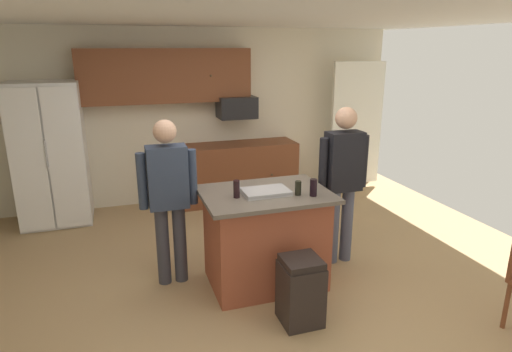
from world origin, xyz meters
TOP-DOWN VIEW (x-y plane):
  - floor at (0.00, 0.00)m, footprint 7.04×7.04m
  - ceiling at (0.00, 0.00)m, footprint 7.04×7.04m
  - back_wall at (0.00, 2.80)m, footprint 6.40×0.10m
  - french_door_window_panel at (2.60, 2.40)m, footprint 0.90×0.06m
  - cabinet_run_upper at (-0.40, 2.60)m, footprint 2.40×0.38m
  - cabinet_run_lower at (0.60, 2.48)m, footprint 1.80×0.63m
  - refrigerator at (-2.00, 2.38)m, footprint 0.88×0.76m
  - microwave_over_range at (0.60, 2.50)m, footprint 0.56×0.40m
  - kitchen_island at (0.17, -0.03)m, footprint 1.24×0.90m
  - person_guest_right at (-0.72, 0.27)m, footprint 0.57×0.22m
  - person_guest_left at (1.12, 0.15)m, footprint 0.57×0.23m
  - glass_pilsner at (0.56, -0.28)m, footprint 0.07×0.07m
  - glass_stout_tall at (-0.13, -0.10)m, footprint 0.06×0.06m
  - tumbler_amber at (0.44, -0.21)m, footprint 0.06×0.06m
  - serving_tray at (0.16, -0.08)m, footprint 0.44×0.30m
  - trash_bin at (0.24, -0.77)m, footprint 0.34×0.34m

SIDE VIEW (x-z plane):
  - floor at x=0.00m, z-range 0.00..0.00m
  - trash_bin at x=0.24m, z-range 0.00..0.61m
  - cabinet_run_lower at x=0.60m, z-range 0.00..0.90m
  - kitchen_island at x=0.17m, z-range 0.01..0.98m
  - refrigerator at x=-2.00m, z-range 0.00..1.90m
  - person_guest_right at x=-0.72m, z-range 0.13..1.80m
  - serving_tray at x=0.16m, z-range 0.97..1.01m
  - person_guest_left at x=1.12m, z-range 0.14..1.87m
  - tumbler_amber at x=0.44m, z-range 0.97..1.11m
  - glass_pilsner at x=0.56m, z-range 0.97..1.14m
  - glass_stout_tall at x=-0.13m, z-range 0.97..1.14m
  - french_door_window_panel at x=2.60m, z-range 0.10..2.10m
  - back_wall at x=0.00m, z-range 0.00..2.60m
  - microwave_over_range at x=0.60m, z-range 1.29..1.61m
  - cabinet_run_upper at x=-0.40m, z-range 1.55..2.30m
  - ceiling at x=0.00m, z-range 2.60..2.60m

